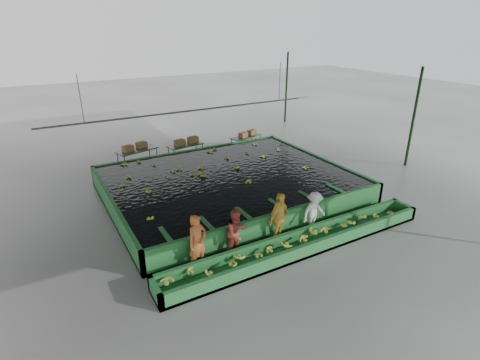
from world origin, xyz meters
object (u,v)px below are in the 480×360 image
worker_d (314,212)px  box_stack_left (135,149)px  flotation_tank (229,184)px  packing_table_left (138,158)px  worker_c (279,218)px  packing_table_mid (186,152)px  box_stack_right (247,136)px  box_stack_mid (187,144)px  worker_a (197,243)px  worker_b (237,233)px  sorting_trough (302,243)px  packing_table_right (246,143)px

worker_d → box_stack_left: 10.30m
flotation_tank → packing_table_left: bearing=115.7°
worker_c → packing_table_mid: worker_c is taller
box_stack_right → box_stack_mid: bearing=175.4°
worker_a → box_stack_mid: size_ratio=1.29×
box_stack_left → box_stack_right: (6.39, -0.51, -0.07)m
worker_a → worker_b: bearing=-16.1°
packing_table_mid → flotation_tank: bearing=-90.3°
flotation_tank → box_stack_mid: 5.10m
worker_b → box_stack_left: (-0.59, 9.60, 0.12)m
packing_table_mid → box_stack_left: 2.68m
flotation_tank → worker_a: size_ratio=5.61×
sorting_trough → worker_a: 3.49m
worker_c → worker_a: bearing=158.3°
flotation_tank → packing_table_left: size_ratio=4.87×
worker_d → box_stack_left: worker_d is taller
worker_b → packing_table_left: size_ratio=0.79×
worker_b → packing_table_right: bearing=45.6°
worker_c → packing_table_mid: bearing=65.8°
worker_a → packing_table_mid: (3.37, 9.30, -0.46)m
worker_b → box_stack_right: 10.78m
sorting_trough → worker_c: (-0.38, 0.80, 0.66)m
worker_c → packing_table_right: (4.07, 9.08, -0.47)m
worker_c → packing_table_left: worker_c is taller
packing_table_mid → box_stack_right: (3.77, -0.21, 0.43)m
worker_a → worker_d: size_ratio=1.18×
worker_a → box_stack_right: worker_a is taller
flotation_tank → packing_table_right: flotation_tank is taller
packing_table_left → box_stack_right: size_ratio=1.66×
packing_table_left → worker_b: bearing=-86.9°
box_stack_left → packing_table_mid: bearing=-6.5°
flotation_tank → worker_d: 4.46m
flotation_tank → packing_table_right: (3.69, 4.78, -0.02)m
worker_a → worker_b: size_ratio=1.09×
worker_d → worker_b: bearing=177.1°
worker_b → worker_d: bearing=-12.3°
sorting_trough → box_stack_right: bearing=69.0°
worker_c → packing_table_mid: 9.32m
sorting_trough → packing_table_mid: (0.03, 10.10, 0.19)m
worker_b → worker_c: (1.62, 0.00, 0.09)m
sorting_trough → box_stack_right: (3.80, 9.89, 0.62)m
worker_a → box_stack_mid: worker_a is taller
flotation_tank → packing_table_mid: (0.03, 5.00, -0.01)m
packing_table_mid → box_stack_right: size_ratio=1.55×
flotation_tank → box_stack_left: bearing=116.0°
packing_table_left → packing_table_mid: size_ratio=1.07×
packing_table_left → box_stack_right: bearing=-4.0°
worker_d → worker_c: bearing=177.1°
packing_table_right → worker_a: bearing=-127.8°
worker_a → box_stack_right: 11.55m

